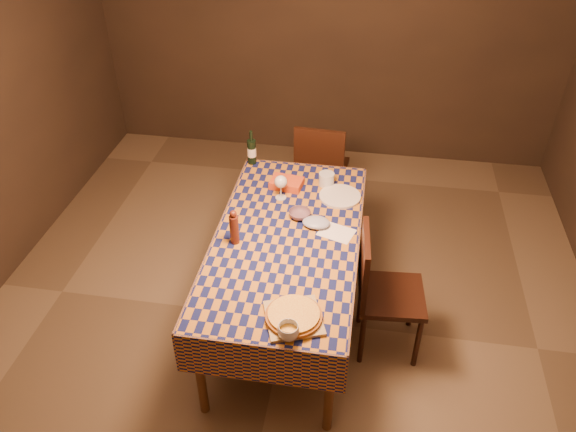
{
  "coord_description": "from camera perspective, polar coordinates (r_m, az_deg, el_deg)",
  "views": [
    {
      "loc": [
        0.46,
        -2.8,
        3.05
      ],
      "look_at": [
        0.0,
        0.05,
        0.9
      ],
      "focal_mm": 35.0,
      "sensor_mm": 36.0,
      "label": 1
    }
  ],
  "objects": [
    {
      "name": "takeout_container",
      "position": [
        4.1,
        -0.14,
        3.36
      ],
      "size": [
        0.25,
        0.19,
        0.06
      ],
      "primitive_type": "cube",
      "rotation": [
        0.0,
        0.0,
        -0.14
      ],
      "color": "#CB441A",
      "rests_on": "dining_table"
    },
    {
      "name": "room",
      "position": [
        3.31,
        -0.14,
        5.74
      ],
      "size": [
        5.0,
        5.1,
        2.7
      ],
      "color": "brown",
      "rests_on": "ground"
    },
    {
      "name": "chair_far",
      "position": [
        4.83,
        3.35,
        5.08
      ],
      "size": [
        0.45,
        0.46,
        0.93
      ],
      "color": "black",
      "rests_on": "ground"
    },
    {
      "name": "cutting_board",
      "position": [
        3.11,
        0.58,
        -10.33
      ],
      "size": [
        0.38,
        0.38,
        0.02
      ],
      "primitive_type": "cube",
      "rotation": [
        0.0,
        0.0,
        0.34
      ],
      "color": "#A6874E",
      "rests_on": "dining_table"
    },
    {
      "name": "white_plate",
      "position": [
        4.01,
        5.3,
        2.01
      ],
      "size": [
        0.35,
        0.35,
        0.02
      ],
      "primitive_type": "cylinder",
      "rotation": [
        0.0,
        0.0,
        -0.18
      ],
      "color": "silver",
      "rests_on": "dining_table"
    },
    {
      "name": "dining_table",
      "position": [
        3.69,
        -0.12,
        -3.03
      ],
      "size": [
        0.94,
        1.84,
        0.77
      ],
      "color": "brown",
      "rests_on": "ground"
    },
    {
      "name": "pepper_mill",
      "position": [
        3.54,
        -5.49,
        -1.2
      ],
      "size": [
        0.06,
        0.06,
        0.25
      ],
      "color": "#4F1D12",
      "rests_on": "dining_table"
    },
    {
      "name": "tumbler",
      "position": [
        2.99,
        0.03,
        -11.68
      ],
      "size": [
        0.13,
        0.13,
        0.09
      ],
      "primitive_type": "imported",
      "rotation": [
        0.0,
        0.0,
        -0.1
      ],
      "color": "silver",
      "rests_on": "dining_table"
    },
    {
      "name": "wine_glass",
      "position": [
        3.92,
        -0.74,
        3.41
      ],
      "size": [
        0.09,
        0.09,
        0.18
      ],
      "color": "silver",
      "rests_on": "dining_table"
    },
    {
      "name": "chair_right",
      "position": [
        3.7,
        9.31,
        -7.11
      ],
      "size": [
        0.46,
        0.45,
        0.93
      ],
      "color": "black",
      "rests_on": "ground"
    },
    {
      "name": "bowl",
      "position": [
        3.8,
        1.19,
        0.17
      ],
      "size": [
        0.15,
        0.15,
        0.05
      ],
      "primitive_type": "imported",
      "rotation": [
        0.0,
        0.0,
        -0.02
      ],
      "color": "#644754",
      "rests_on": "dining_table"
    },
    {
      "name": "wine_bottle",
      "position": [
        4.35,
        -3.71,
        6.59
      ],
      "size": [
        0.09,
        0.09,
        0.28
      ],
      "color": "black",
      "rests_on": "dining_table"
    },
    {
      "name": "pizza",
      "position": [
        3.09,
        0.59,
        -10.03
      ],
      "size": [
        0.33,
        0.33,
        0.03
      ],
      "color": "#904E18",
      "rests_on": "cutting_board"
    },
    {
      "name": "flour_patch",
      "position": [
        3.69,
        4.94,
        -1.67
      ],
      "size": [
        0.26,
        0.23,
        0.0
      ],
      "primitive_type": "cube",
      "rotation": [
        0.0,
        0.0,
        -0.32
      ],
      "color": "white",
      "rests_on": "dining_table"
    },
    {
      "name": "flour_bag",
      "position": [
        3.72,
        2.88,
        -0.66
      ],
      "size": [
        0.19,
        0.14,
        0.05
      ],
      "primitive_type": "ellipsoid",
      "rotation": [
        0.0,
        0.0,
        0.03
      ],
      "color": "#97A1C1",
      "rests_on": "dining_table"
    },
    {
      "name": "deli_tub",
      "position": [
        4.12,
        3.93,
        3.76
      ],
      "size": [
        0.15,
        0.15,
        0.09
      ],
      "primitive_type": "cylinder",
      "rotation": [
        0.0,
        0.0,
        0.38
      ],
      "color": "silver",
      "rests_on": "dining_table"
    }
  ]
}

